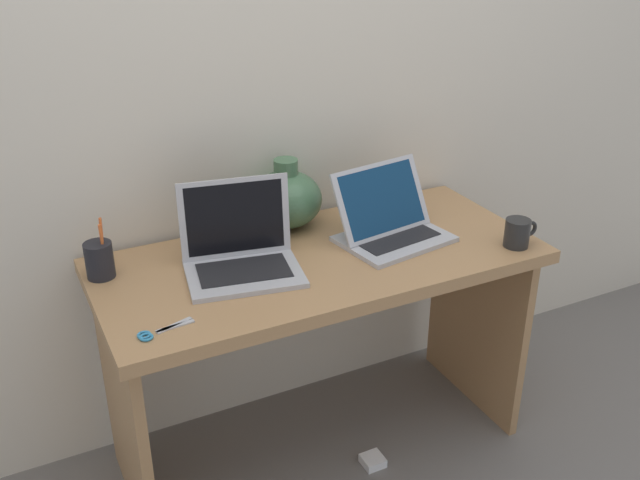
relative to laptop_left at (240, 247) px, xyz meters
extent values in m
plane|color=slate|center=(0.24, -0.03, -0.79)|extent=(6.00, 6.00, 0.00)
cube|color=beige|center=(0.24, 0.31, 0.41)|extent=(4.40, 0.04, 2.40)
cube|color=#AD7F51|center=(0.24, -0.03, -0.09)|extent=(1.33, 0.60, 0.04)
cube|color=#AD7F51|center=(-0.38, -0.03, -0.45)|extent=(0.03, 0.51, 0.69)
cube|color=#AD7F51|center=(0.86, -0.03, -0.45)|extent=(0.03, 0.51, 0.69)
cube|color=#B2B2B7|center=(-0.01, -0.05, -0.06)|extent=(0.36, 0.30, 0.01)
cube|color=black|center=(-0.01, -0.05, -0.05)|extent=(0.28, 0.19, 0.00)
cube|color=#B2B2B7|center=(0.01, 0.06, 0.07)|extent=(0.32, 0.09, 0.23)
cube|color=black|center=(0.01, 0.06, 0.07)|extent=(0.28, 0.08, 0.21)
cube|color=#B2B2B7|center=(0.49, -0.05, -0.06)|extent=(0.36, 0.29, 0.01)
cube|color=black|center=(0.49, -0.05, -0.05)|extent=(0.28, 0.18, 0.00)
cube|color=#B2B2B7|center=(0.48, 0.02, 0.05)|extent=(0.34, 0.16, 0.21)
cube|color=navy|center=(0.48, 0.02, 0.05)|extent=(0.30, 0.14, 0.18)
ellipsoid|color=#47704C|center=(0.24, 0.21, 0.03)|extent=(0.23, 0.23, 0.18)
cylinder|color=#47704C|center=(0.24, 0.21, 0.13)|extent=(0.08, 0.08, 0.05)
cylinder|color=black|center=(0.80, -0.24, -0.02)|extent=(0.08, 0.08, 0.09)
torus|color=black|center=(0.85, -0.24, -0.02)|extent=(0.05, 0.01, 0.05)
cylinder|color=black|center=(-0.37, 0.12, -0.01)|extent=(0.08, 0.08, 0.10)
cylinder|color=orange|center=(-0.36, 0.11, 0.03)|extent=(0.01, 0.01, 0.13)
cylinder|color=orange|center=(-0.35, 0.13, 0.04)|extent=(0.01, 0.02, 0.15)
cube|color=#B7B7BC|center=(-0.26, -0.22, -0.06)|extent=(0.10, 0.04, 0.00)
cube|color=#B7B7BC|center=(-0.26, -0.22, -0.06)|extent=(0.10, 0.02, 0.00)
torus|color=#338CBF|center=(-0.34, -0.24, -0.06)|extent=(0.03, 0.03, 0.01)
torus|color=#338CBF|center=(-0.34, -0.23, -0.06)|extent=(0.03, 0.03, 0.01)
cube|color=white|center=(0.35, -0.20, -0.78)|extent=(0.07, 0.07, 0.03)
camera|label=1|loc=(-0.61, -1.74, 0.91)|focal=40.41mm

